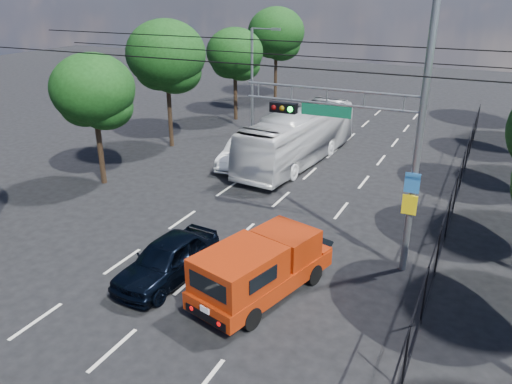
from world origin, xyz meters
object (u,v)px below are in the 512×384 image
Objects in this scene: navy_hatchback at (167,259)px; white_bus at (298,137)px; signal_mast at (383,124)px; red_pickup at (261,267)px; white_van at (245,152)px.

white_bus is at bearing 96.72° from navy_hatchback.
signal_mast reaches higher than navy_hatchback.
red_pickup is 3.41m from navy_hatchback.
red_pickup is 1.29× the size of navy_hatchback.
white_bus is 3.22m from white_van.
white_bus is (-3.94, 13.28, 0.42)m from red_pickup.
red_pickup is at bearing -125.88° from signal_mast.
red_pickup is at bearing -68.61° from white_bus.
white_van is (-3.09, 11.87, 0.03)m from navy_hatchback.
white_van is at bearing 119.50° from red_pickup.
white_bus is at bearing 106.52° from red_pickup.
red_pickup is 1.20× the size of white_van.
white_bus reaches higher than red_pickup.
white_van is at bearing -138.30° from white_bus.
navy_hatchback is 0.93× the size of white_van.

